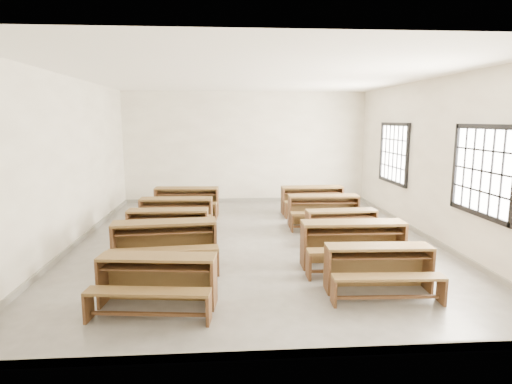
{
  "coord_description": "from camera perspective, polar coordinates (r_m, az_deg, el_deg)",
  "views": [
    {
      "loc": [
        -0.59,
        -8.22,
        2.4
      ],
      "look_at": [
        0.0,
        0.0,
        1.0
      ],
      "focal_mm": 30.0,
      "sensor_mm": 36.0,
      "label": 1
    }
  ],
  "objects": [
    {
      "name": "room",
      "position": [
        8.25,
        0.63,
        7.86
      ],
      "size": [
        8.5,
        8.5,
        3.2
      ],
      "color": "gray",
      "rests_on": "ground"
    },
    {
      "name": "desk_set_0",
      "position": [
        5.74,
        -13.08,
        -11.08
      ],
      "size": [
        1.58,
        0.94,
        0.67
      ],
      "rotation": [
        0.0,
        0.0,
        -0.11
      ],
      "color": "brown",
      "rests_on": "ground"
    },
    {
      "name": "desk_set_1",
      "position": [
        7.19,
        -12.06,
        -6.38
      ],
      "size": [
        1.75,
        1.02,
        0.76
      ],
      "rotation": [
        0.0,
        0.0,
        0.09
      ],
      "color": "brown",
      "rests_on": "ground"
    },
    {
      "name": "desk_set_2",
      "position": [
        8.42,
        -11.67,
        -4.28
      ],
      "size": [
        1.55,
        0.83,
        0.69
      ],
      "rotation": [
        0.0,
        0.0,
        -0.02
      ],
      "color": "brown",
      "rests_on": "ground"
    },
    {
      "name": "desk_set_3",
      "position": [
        9.53,
        -10.61,
        -2.58
      ],
      "size": [
        1.59,
        0.87,
        0.7
      ],
      "rotation": [
        0.0,
        0.0,
        -0.03
      ],
      "color": "brown",
      "rests_on": "ground"
    },
    {
      "name": "desk_set_4",
      "position": [
        10.89,
        -9.24,
        -0.99
      ],
      "size": [
        1.63,
        0.91,
        0.71
      ],
      "rotation": [
        0.0,
        0.0,
        -0.06
      ],
      "color": "brown",
      "rests_on": "ground"
    },
    {
      "name": "desk_set_5",
      "position": [
        6.3,
        16.09,
        -9.39
      ],
      "size": [
        1.5,
        0.83,
        0.66
      ],
      "rotation": [
        0.0,
        0.0,
        -0.04
      ],
      "color": "brown",
      "rests_on": "ground"
    },
    {
      "name": "desk_set_6",
      "position": [
        7.2,
        12.88,
        -6.4
      ],
      "size": [
        1.69,
        0.9,
        0.76
      ],
      "rotation": [
        0.0,
        0.0,
        -0.02
      ],
      "color": "brown",
      "rests_on": "ground"
    },
    {
      "name": "desk_set_7",
      "position": [
        8.68,
        11.35,
        -4.09
      ],
      "size": [
        1.44,
        0.8,
        0.63
      ],
      "rotation": [
        0.0,
        0.0,
        0.05
      ],
      "color": "brown",
      "rests_on": "ground"
    },
    {
      "name": "desk_set_8",
      "position": [
        9.8,
        9.0,
        -2.17
      ],
      "size": [
        1.61,
        0.88,
        0.71
      ],
      "rotation": [
        0.0,
        0.0,
        -0.04
      ],
      "color": "brown",
      "rests_on": "ground"
    },
    {
      "name": "desk_set_9",
      "position": [
        11.08,
        7.53,
        -0.78
      ],
      "size": [
        1.59,
        0.86,
        0.71
      ],
      "rotation": [
        0.0,
        0.0,
        0.03
      ],
      "color": "brown",
      "rests_on": "ground"
    }
  ]
}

